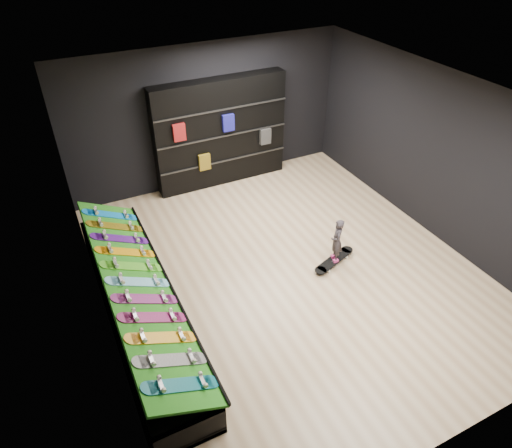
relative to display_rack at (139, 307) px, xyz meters
name	(u,v)px	position (x,y,z in m)	size (l,w,h in m)	color
floor	(287,269)	(2.55, 0.00, -0.25)	(6.00, 7.00, 0.01)	#CEB38B
ceiling	(296,102)	(2.55, 0.00, 2.75)	(6.00, 7.00, 0.01)	white
wall_back	(207,116)	(2.55, 3.50, 1.25)	(6.00, 0.02, 3.00)	black
wall_front	(470,367)	(2.55, -3.50, 1.25)	(6.00, 0.02, 3.00)	black
wall_left	(91,251)	(-0.45, 0.00, 1.25)	(0.02, 7.00, 3.00)	black
wall_right	(438,156)	(5.55, 0.00, 1.25)	(0.02, 7.00, 3.00)	black
display_rack	(139,307)	(0.00, 0.00, 0.00)	(0.90, 4.50, 0.50)	black
turf_ramp	(138,284)	(0.05, 0.00, 0.46)	(1.00, 4.50, 0.04)	#1A6810
back_shelving	(221,133)	(2.75, 3.32, 0.91)	(2.89, 0.34, 2.31)	black
floor_skateboard	(334,261)	(3.37, -0.22, -0.20)	(0.98, 0.22, 0.09)	black
child	(336,248)	(3.37, -0.22, 0.09)	(0.19, 0.13, 0.49)	black
display_board_0	(181,385)	(0.06, -1.90, 0.49)	(0.98, 0.22, 0.09)	#0C8C99
display_board_1	(171,360)	(0.06, -1.52, 0.49)	(0.98, 0.22, 0.09)	black
display_board_2	(162,338)	(0.06, -1.14, 0.49)	(0.98, 0.22, 0.09)	orange
display_board_3	(153,317)	(0.06, -0.76, 0.49)	(0.98, 0.22, 0.09)	#E5198C
display_board_4	(146,299)	(0.06, -0.38, 0.49)	(0.98, 0.22, 0.09)	#2626BF
display_board_5	(138,282)	(0.06, 0.00, 0.49)	(0.98, 0.22, 0.09)	#0CB2E5
display_board_6	(132,266)	(0.06, 0.38, 0.49)	(0.98, 0.22, 0.09)	green
display_board_7	(126,252)	(0.06, 0.76, 0.49)	(0.98, 0.22, 0.09)	yellow
display_board_8	(120,239)	(0.06, 1.14, 0.49)	(0.98, 0.22, 0.09)	purple
display_board_9	(115,226)	(0.06, 1.52, 0.49)	(0.98, 0.22, 0.09)	yellow
display_board_10	(110,215)	(0.06, 1.90, 0.49)	(0.98, 0.22, 0.09)	blue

